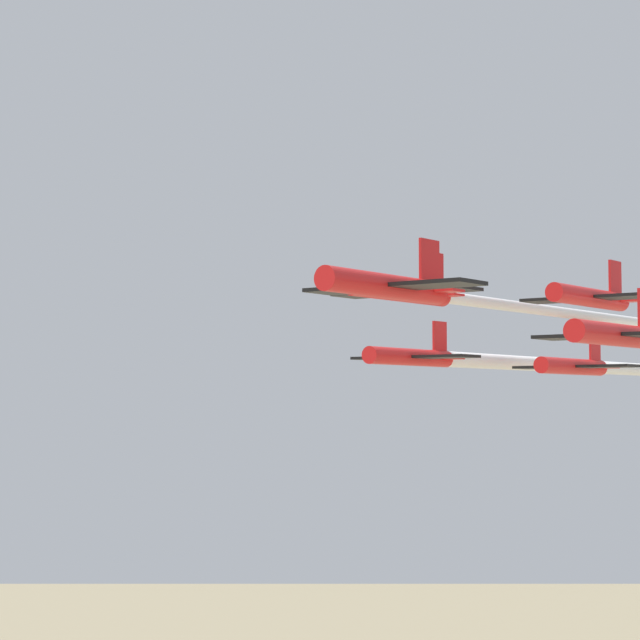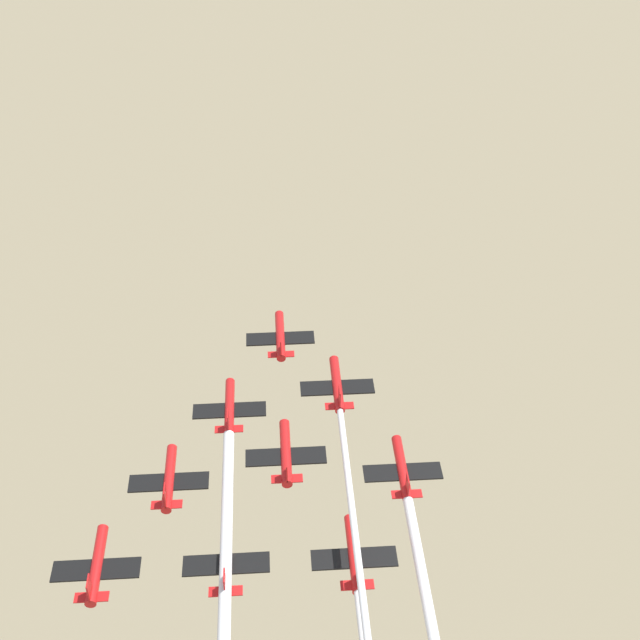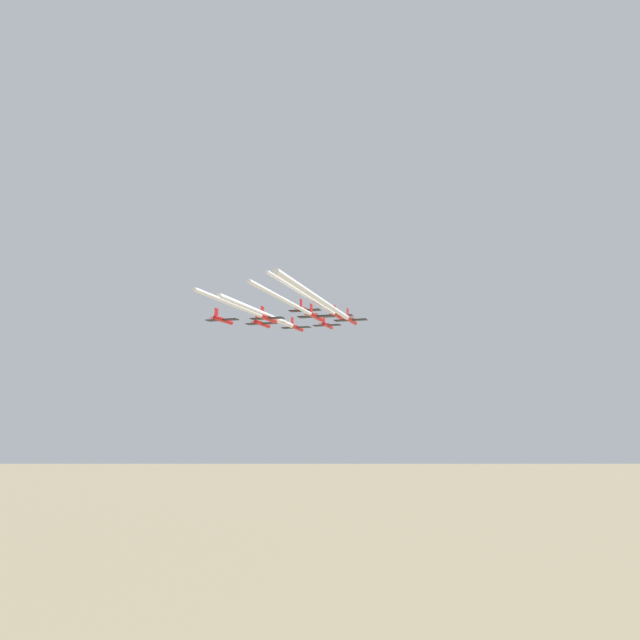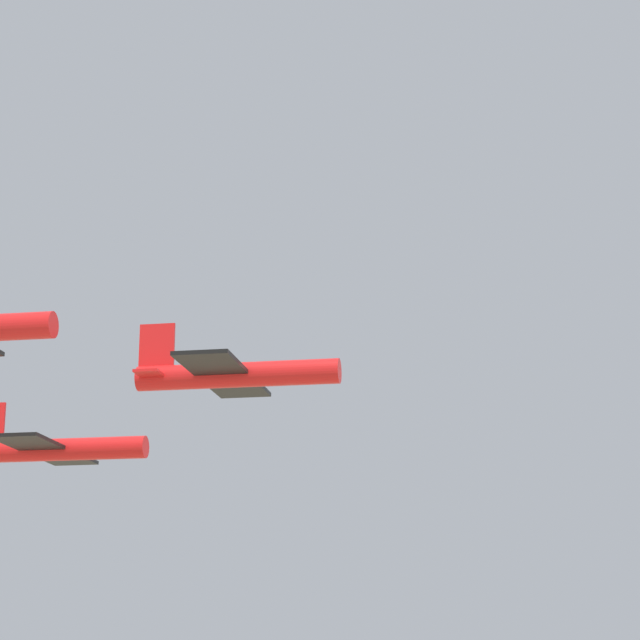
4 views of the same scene
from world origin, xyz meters
TOP-DOWN VIEW (x-y plane):
  - jet_0 at (-47.07, 10.77)m, footprint 9.67×9.86m
  - jet_1 at (-46.78, -3.29)m, footprint 9.67×9.86m

SIDE VIEW (x-z plane):
  - jet_1 at x=-46.78m, z-range 146.84..150.32m
  - jet_0 at x=-47.07m, z-range 149.04..152.52m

